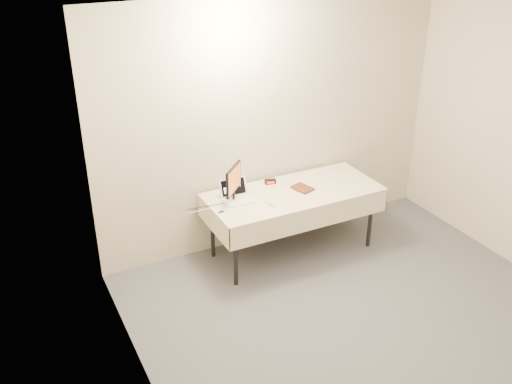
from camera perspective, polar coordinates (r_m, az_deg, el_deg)
name	(u,v)px	position (r m, az deg, el deg)	size (l,w,h in m)	color
ground	(415,369)	(5.11, 15.63, -16.70)	(5.00, 5.00, 0.00)	#3D3D42
back_wall	(274,123)	(6.15, 1.81, 6.86)	(4.00, 0.10, 2.70)	beige
table	(293,197)	(6.06, 3.76, -0.46)	(1.86, 0.81, 0.74)	black
laptop	(236,195)	(5.84, -2.00, -0.30)	(0.30, 0.29, 0.20)	white
monitor	(234,181)	(5.73, -2.26, 1.11)	(0.28, 0.28, 0.38)	black
book	(297,182)	(5.98, 4.15, 1.00)	(0.16, 0.02, 0.22)	maroon
alarm_clock	(270,182)	(6.18, 1.43, 1.06)	(0.13, 0.08, 0.05)	black
clicker	(272,204)	(5.74, 1.59, -1.20)	(0.05, 0.10, 0.02)	#B7B7BA
paper_form	(330,183)	(6.24, 7.44, 0.86)	(0.12, 0.30, 0.00)	#BCE8B9
usb_dongle	(221,212)	(5.61, -3.51, -2.00)	(0.06, 0.02, 0.01)	black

